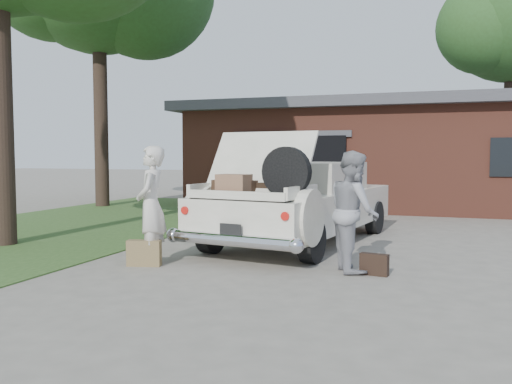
% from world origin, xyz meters
% --- Properties ---
extents(ground, '(90.00, 90.00, 0.00)m').
position_xyz_m(ground, '(0.00, 0.00, 0.00)').
color(ground, gray).
rests_on(ground, ground).
extents(grass_strip, '(6.00, 16.00, 0.02)m').
position_xyz_m(grass_strip, '(-5.50, 3.00, 0.01)').
color(grass_strip, '#2D4C1E').
rests_on(grass_strip, ground).
extents(house, '(12.80, 7.80, 3.30)m').
position_xyz_m(house, '(0.98, 11.47, 1.67)').
color(house, brown).
rests_on(house, ground).
extents(sedan, '(2.83, 5.59, 2.05)m').
position_xyz_m(sedan, '(0.16, 2.72, 0.79)').
color(sedan, silver).
rests_on(sedan, ground).
extents(woman_left, '(0.62, 0.76, 1.80)m').
position_xyz_m(woman_left, '(-1.48, 0.03, 0.90)').
color(woman_left, beige).
rests_on(woman_left, ground).
extents(woman_right, '(0.95, 1.04, 1.73)m').
position_xyz_m(woman_right, '(1.49, 0.57, 0.86)').
color(woman_right, gray).
rests_on(woman_right, ground).
extents(suitcase_left, '(0.53, 0.28, 0.39)m').
position_xyz_m(suitcase_left, '(-1.52, -0.14, 0.19)').
color(suitcase_left, olive).
rests_on(suitcase_left, ground).
extents(suitcase_right, '(0.41, 0.19, 0.30)m').
position_xyz_m(suitcase_right, '(1.82, 0.36, 0.15)').
color(suitcase_right, black).
rests_on(suitcase_right, ground).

